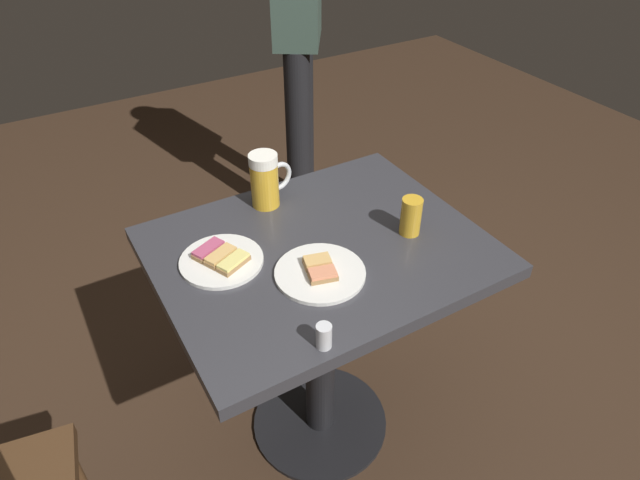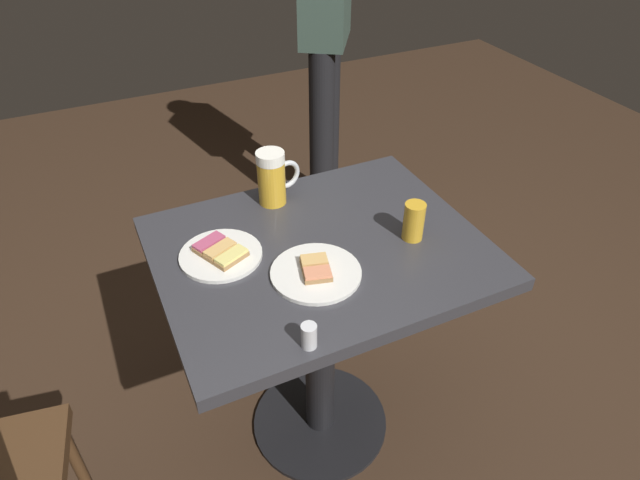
{
  "view_description": "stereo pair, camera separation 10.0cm",
  "coord_description": "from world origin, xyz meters",
  "px_view_note": "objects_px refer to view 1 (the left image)",
  "views": [
    {
      "loc": [
        0.55,
        0.94,
        1.61
      ],
      "look_at": [
        0.0,
        0.0,
        0.77
      ],
      "focal_mm": 31.02,
      "sensor_mm": 36.0,
      "label": 1
    },
    {
      "loc": [
        0.46,
        0.99,
        1.61
      ],
      "look_at": [
        0.0,
        0.0,
        0.77
      ],
      "focal_mm": 31.02,
      "sensor_mm": 36.0,
      "label": 2
    }
  ],
  "objects_px": {
    "patron_standing": "(298,22)",
    "beer_glass_small": "(411,216)",
    "plate_near": "(221,259)",
    "beer_mug": "(266,180)",
    "plate_far": "(320,272)",
    "salt_shaker": "(324,336)"
  },
  "relations": [
    {
      "from": "plate_near",
      "to": "salt_shaker",
      "type": "distance_m",
      "value": 0.36
    },
    {
      "from": "plate_far",
      "to": "patron_standing",
      "type": "height_order",
      "value": "patron_standing"
    },
    {
      "from": "plate_near",
      "to": "salt_shaker",
      "type": "bearing_deg",
      "value": 102.51
    },
    {
      "from": "plate_far",
      "to": "salt_shaker",
      "type": "xyz_separation_m",
      "value": [
        0.11,
        0.19,
        0.02
      ]
    },
    {
      "from": "plate_far",
      "to": "salt_shaker",
      "type": "height_order",
      "value": "salt_shaker"
    },
    {
      "from": "plate_near",
      "to": "plate_far",
      "type": "height_order",
      "value": "same"
    },
    {
      "from": "plate_near",
      "to": "beer_glass_small",
      "type": "height_order",
      "value": "beer_glass_small"
    },
    {
      "from": "plate_near",
      "to": "beer_glass_small",
      "type": "relative_size",
      "value": 2.0
    },
    {
      "from": "patron_standing",
      "to": "plate_near",
      "type": "bearing_deg",
      "value": -3.86
    },
    {
      "from": "beer_mug",
      "to": "salt_shaker",
      "type": "bearing_deg",
      "value": 76.16
    },
    {
      "from": "salt_shaker",
      "to": "patron_standing",
      "type": "distance_m",
      "value": 1.58
    },
    {
      "from": "salt_shaker",
      "to": "patron_standing",
      "type": "relative_size",
      "value": 0.04
    },
    {
      "from": "beer_glass_small",
      "to": "plate_near",
      "type": "bearing_deg",
      "value": -15.84
    },
    {
      "from": "plate_far",
      "to": "beer_mug",
      "type": "xyz_separation_m",
      "value": [
        -0.03,
        -0.33,
        0.07
      ]
    },
    {
      "from": "patron_standing",
      "to": "beer_glass_small",
      "type": "bearing_deg",
      "value": 17.91
    },
    {
      "from": "plate_far",
      "to": "plate_near",
      "type": "bearing_deg",
      "value": -40.96
    },
    {
      "from": "beer_mug",
      "to": "plate_far",
      "type": "bearing_deg",
      "value": 85.69
    },
    {
      "from": "beer_mug",
      "to": "patron_standing",
      "type": "xyz_separation_m",
      "value": [
        -0.58,
        -0.88,
        0.11
      ]
    },
    {
      "from": "plate_near",
      "to": "plate_far",
      "type": "bearing_deg",
      "value": 139.04
    },
    {
      "from": "patron_standing",
      "to": "salt_shaker",
      "type": "bearing_deg",
      "value": 6.22
    },
    {
      "from": "beer_mug",
      "to": "patron_standing",
      "type": "bearing_deg",
      "value": -123.38
    },
    {
      "from": "beer_glass_small",
      "to": "salt_shaker",
      "type": "bearing_deg",
      "value": 29.64
    }
  ]
}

